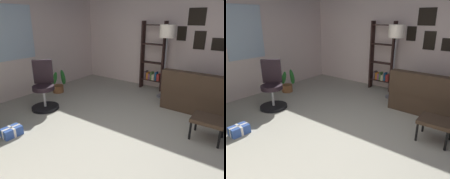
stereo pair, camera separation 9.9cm
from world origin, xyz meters
The scene contains 10 objects.
ground_plane centered at (0.00, 0.00, -0.05)m, with size 5.47×6.25×0.10m, color #A9A695.
wall_back_with_windows centered at (-0.02, 3.17, 1.39)m, with size 5.47×0.12×2.77m.
wall_right_with_frames centered at (2.78, 0.00, 1.39)m, with size 0.12×6.25×2.77m.
couch centered at (2.06, -0.90, 0.28)m, with size 1.74×1.82×0.84m.
footstool centered at (0.73, -1.00, 0.31)m, with size 0.41×0.48×0.36m.
gift_box_blue centered at (-1.03, 1.60, 0.07)m, with size 0.31×0.21×0.16m.
office_chair centered at (0.01, 2.09, 0.40)m, with size 0.59×0.59×1.02m.
bookshelf centered at (2.52, 0.81, 0.78)m, with size 0.18×0.64×1.77m.
floor_lamp centered at (2.09, 0.31, 1.44)m, with size 0.36×0.36×1.70m.
potted_plant centered at (0.88, 2.67, 0.23)m, with size 0.38×0.38×0.61m.
Camera 2 is at (-2.45, -1.55, 1.83)m, focal length 33.44 mm.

